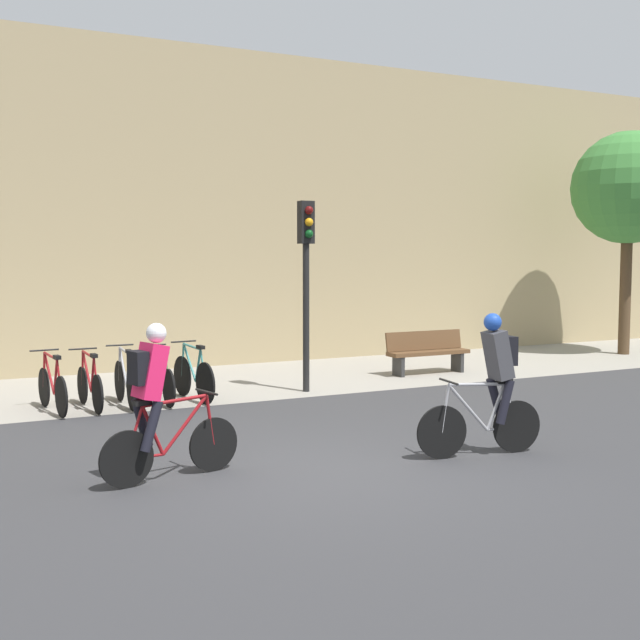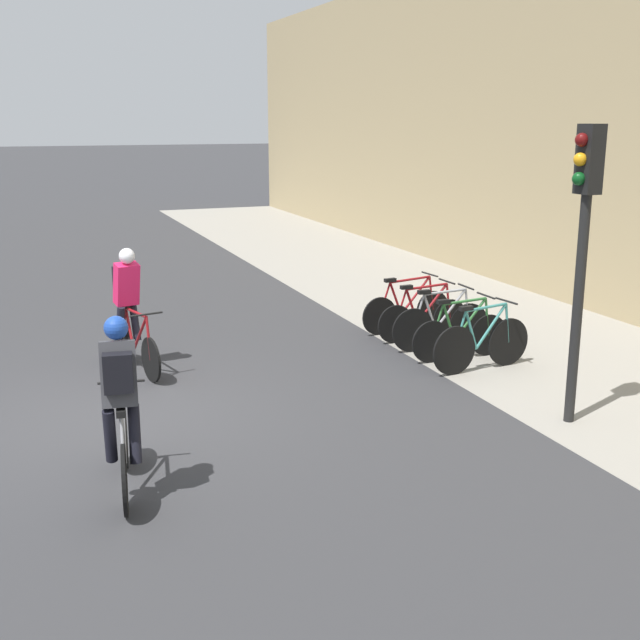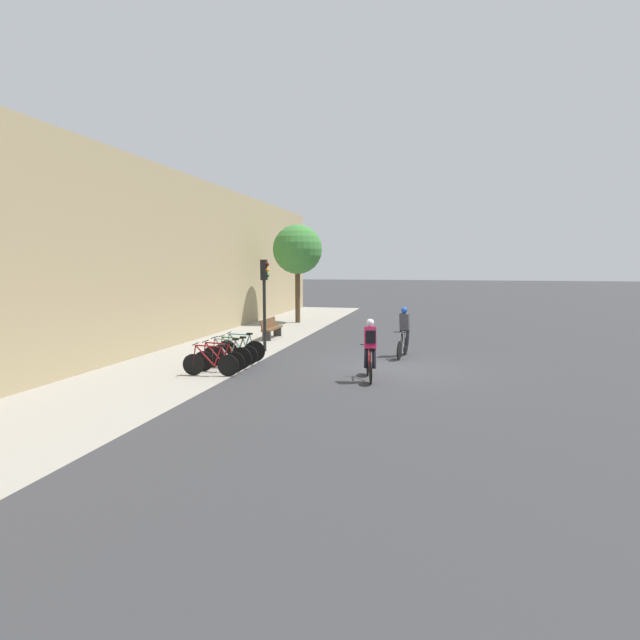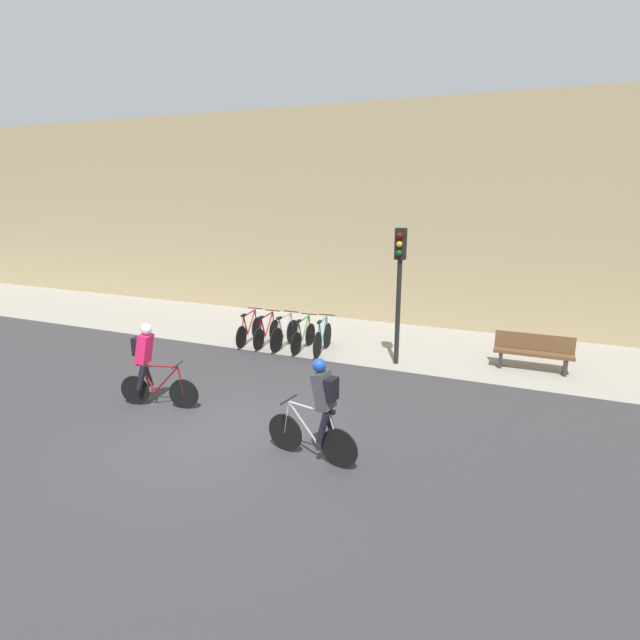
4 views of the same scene
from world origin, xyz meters
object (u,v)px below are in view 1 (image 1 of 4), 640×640
Objects in this scene: parked_bike_3 at (160,380)px; traffic_light_pole at (306,260)px; parked_bike_2 at (126,381)px; parked_bike_4 at (193,376)px; cyclist_grey at (493,379)px; parked_bike_0 at (52,387)px; cyclist_pink at (156,397)px; parked_bike_1 at (90,385)px; bench at (427,351)px.

parked_bike_3 is 3.34m from traffic_light_pole.
parked_bike_2 is 1.00× the size of parked_bike_4.
parked_bike_2 is at bearing 179.91° from parked_bike_3.
traffic_light_pole reaches higher than parked_bike_2.
parked_bike_0 is at bearing 130.34° from cyclist_grey.
cyclist_pink reaches higher than parked_bike_4.
cyclist_grey reaches higher than parked_bike_0.
cyclist_pink reaches higher than parked_bike_2.
parked_bike_4 is 0.48× the size of traffic_light_pole.
parked_bike_4 is at bearing 0.07° from parked_bike_1.
traffic_light_pole is (3.83, -0.11, 2.01)m from parked_bike_1.
parked_bike_0 is 0.49× the size of traffic_light_pole.
parked_bike_2 is 0.58m from parked_bike_3.
cyclist_grey is 1.06× the size of parked_bike_2.
bench is (3.22, 0.87, -1.92)m from traffic_light_pole.
parked_bike_0 reaches higher than parked_bike_1.
parked_bike_1 is 0.58m from parked_bike_2.
parked_bike_1 is at bearing 178.34° from traffic_light_pole.
parked_bike_0 is at bearing -179.94° from parked_bike_4.
parked_bike_2 is 0.90× the size of bench.
parked_bike_3 is at bearing -172.64° from bench.
bench is at bearing 6.70° from parked_bike_2.
traffic_light_pole is 3.85m from bench.
parked_bike_2 is at bearing -179.98° from parked_bike_4.
cyclist_pink is at bearing 170.72° from cyclist_grey.
cyclist_pink is at bearing -91.88° from parked_bike_1.
parked_bike_2 is at bearing 81.03° from cyclist_pink.
parked_bike_2 is 1.16m from parked_bike_4.
parked_bike_3 is 0.88× the size of bench.
cyclist_grey reaches higher than bench.
bench is at bearing 15.16° from traffic_light_pole.
parked_bike_3 is (-2.75, 5.29, -0.56)m from cyclist_grey.
cyclist_grey is 1.09× the size of parked_bike_3.
parked_bike_0 is 7.67m from bench.
cyclist_pink is 4.68m from parked_bike_0.
parked_bike_2 is at bearing 0.15° from parked_bike_1.
cyclist_grey is at bearing -67.68° from parked_bike_4.
cyclist_pink reaches higher than bench.
cyclist_grey is 5.99m from parked_bike_3.
cyclist_grey is at bearing -53.51° from parked_bike_1.
bench is at bearing 7.36° from parked_bike_3.
parked_bike_2 is at bearing 0.09° from parked_bike_0.
parked_bike_4 reaches higher than bench.
cyclist_grey is at bearing -9.28° from cyclist_pink.
parked_bike_0 is at bearing -179.91° from parked_bike_2.
parked_bike_0 reaches higher than parked_bike_3.
parked_bike_1 is 1.01× the size of parked_bike_3.
parked_bike_4 is 2.89m from traffic_light_pole.
parked_bike_4 is (1.89, 4.63, -0.53)m from cyclist_pink.
cyclist_pink is 0.99× the size of cyclist_grey.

